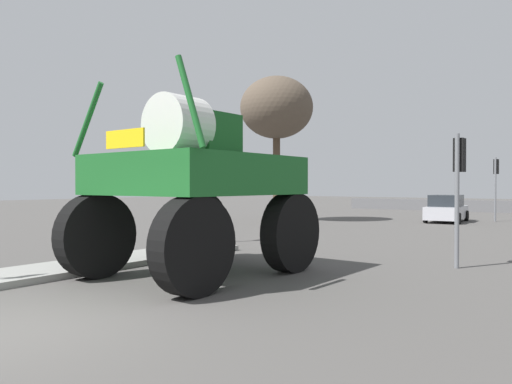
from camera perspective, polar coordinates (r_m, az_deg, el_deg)
The scene contains 9 objects.
ground_plane at distance 22.74m, azimuth 18.46°, elevation -4.44°, with size 120.00×120.00×0.00m, color #4C4947.
median_island at distance 13.15m, azimuth -17.70°, elevation -7.91°, with size 1.74×9.07×0.15m, color gray.
oversize_sprayer at distance 11.32m, azimuth -6.98°, elevation 0.67°, with size 4.09×5.17×4.45m.
sedan_ahead at distance 29.57m, azimuth 21.20°, elevation -1.87°, with size 2.17×4.24×1.52m.
traffic_signal_near_left at distance 17.51m, azimuth -6.02°, elevation 2.18°, with size 0.24×0.54×3.41m.
traffic_signal_near_right at distance 13.28m, azimuth 22.46°, elevation 2.32°, with size 0.24×0.54×3.33m.
traffic_signal_far_left at distance 31.12m, azimuth 26.05°, elevation 1.81°, with size 0.24×0.55×3.64m.
bare_tree_left at distance 28.05m, azimuth 2.39°, elevation 9.64°, with size 4.10×4.10×8.17m.
roadside_barrier at distance 40.95m, azimuth 26.70°, elevation -1.54°, with size 24.47×0.24×0.90m, color #59595B.
Camera 1 is at (7.07, -3.52, 2.05)m, focal length 34.52 mm.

